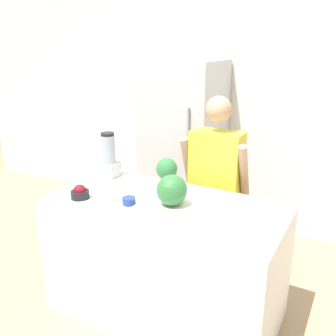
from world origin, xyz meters
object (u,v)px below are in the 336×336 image
Objects in this scene: refrigerator at (183,148)px; blender at (109,158)px; person at (215,189)px; watermelon at (172,190)px; bowl_cream at (104,194)px; bowl_small_blue at (129,201)px; bowl_cherries at (80,193)px; potted_plant at (167,170)px.

refrigerator reaches higher than blender.
person is 7.40× the size of watermelon.
refrigerator is 12.94× the size of bowl_cream.
bowl_small_blue is at bearing -40.23° from blender.
watermelon reaches higher than bowl_cream.
bowl_cherries is 0.95× the size of bowl_cream.
person is at bearing 51.48° from potted_plant.
watermelon is 0.57× the size of blender.
bowl_cherries is 0.35× the size of blender.
refrigerator reaches higher than potted_plant.
person is at bearing 26.16° from blender.
potted_plant is (0.43, 0.52, 0.09)m from bowl_cherries.
refrigerator is at bearing 113.59° from watermelon.
bowl_small_blue is at bearing -112.87° from person.
refrigerator is at bearing 94.82° from bowl_cream.
bowl_cream is at bearing -85.18° from refrigerator.
potted_plant reaches higher than bowl_cherries.
person is at bearing 57.14° from bowl_cream.
potted_plant is at bearing 5.12° from blender.
refrigerator is 8.47× the size of watermelon.
bowl_small_blue is 0.63m from blender.
bowl_cherries is 0.60× the size of potted_plant.
watermelon is 0.32m from bowl_small_blue.
person is at bearing -46.91° from refrigerator.
watermelon is at bearing -66.41° from refrigerator.
bowl_cream is at bearing -163.61° from watermelon.
potted_plant is at bearing 61.83° from bowl_cream.
person reaches higher than watermelon.
bowl_small_blue is at bearing 7.95° from bowl_cream.
person is at bearing 67.13° from bowl_small_blue.
person is at bearing 85.47° from watermelon.
blender is (-0.75, 0.29, 0.04)m from watermelon.
watermelon reaches higher than potted_plant.
blender is at bearing -174.88° from potted_plant.
blender is at bearing 159.21° from watermelon.
potted_plant is (0.38, -1.05, 0.12)m from refrigerator.
watermelon is 0.50m from bowl_cream.
refrigerator reaches higher than bowl_small_blue.
bowl_small_blue is (-0.33, -0.79, 0.12)m from person.
watermelon is 1.53× the size of bowl_cream.
bowl_cream is 0.54m from potted_plant.
person reaches higher than bowl_cherries.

